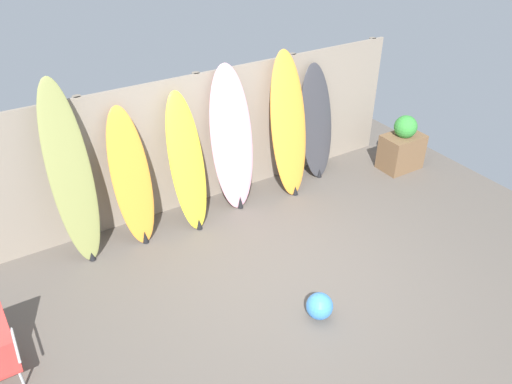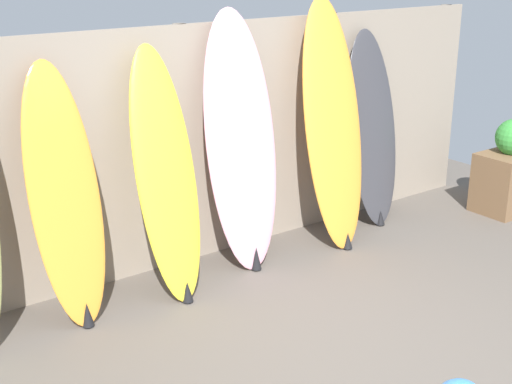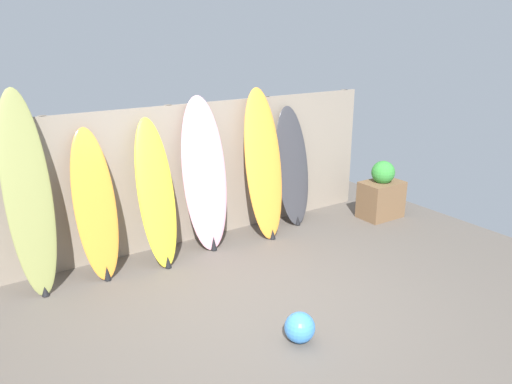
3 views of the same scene
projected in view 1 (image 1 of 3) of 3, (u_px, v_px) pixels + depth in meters
name	position (u px, v px, depth m)	size (l,w,h in m)	color
ground	(285.00, 281.00, 5.59)	(7.68, 7.68, 0.00)	#5B544C
fence_back	(201.00, 140.00, 6.54)	(6.08, 0.11, 1.80)	gray
surfboard_olive_0	(71.00, 176.00, 5.45)	(0.48, 0.47, 2.14)	olive
surfboard_orange_1	(131.00, 178.00, 5.87)	(0.48, 0.52, 1.67)	orange
surfboard_yellow_2	(187.00, 164.00, 6.11)	(0.47, 0.59, 1.72)	yellow
surfboard_pink_3	(232.00, 140.00, 6.42)	(0.62, 0.51, 1.92)	pink
surfboard_orange_4	(288.00, 126.00, 6.71)	(0.58, 0.60, 1.97)	orange
surfboard_charcoal_5	(316.00, 123.00, 7.15)	(0.56, 0.38, 1.67)	#38383D
planter_box	(402.00, 146.00, 7.53)	(0.61, 0.42, 0.86)	brown
beach_ball	(320.00, 306.00, 5.08)	(0.28, 0.28, 0.28)	#3F8CE5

